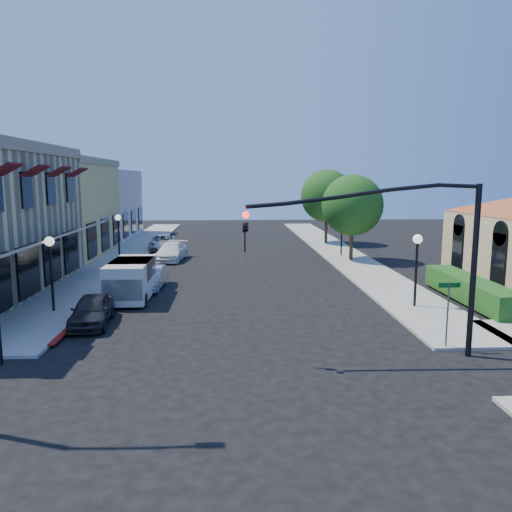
{
  "coord_description": "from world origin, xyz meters",
  "views": [
    {
      "loc": [
        -0.3,
        -14.85,
        6.17
      ],
      "look_at": [
        0.88,
        8.03,
        2.6
      ],
      "focal_mm": 35.0,
      "sensor_mm": 36.0,
      "label": 1
    }
  ],
  "objects_px": {
    "white_van": "(131,277)",
    "parked_car_c": "(171,252)",
    "street_name_sign": "(448,304)",
    "parked_car_a": "(92,310)",
    "street_tree_a": "(352,205)",
    "lamppost_right_near": "(417,252)",
    "lamppost_right_far": "(342,222)",
    "parked_car_d": "(163,242)",
    "lamppost_left_far": "(118,226)",
    "street_tree_b": "(327,196)",
    "signal_mast_arm": "(414,241)",
    "lamppost_left_near": "(50,255)",
    "parked_car_b": "(151,278)"
  },
  "relations": [
    {
      "from": "white_van",
      "to": "parked_car_c",
      "type": "distance_m",
      "value": 12.46
    },
    {
      "from": "street_name_sign",
      "to": "parked_car_a",
      "type": "bearing_deg",
      "value": 164.5
    },
    {
      "from": "street_tree_a",
      "to": "lamppost_right_near",
      "type": "bearing_deg",
      "value": -91.23
    },
    {
      "from": "street_tree_a",
      "to": "lamppost_right_far",
      "type": "relative_size",
      "value": 1.82
    },
    {
      "from": "lamppost_right_near",
      "to": "parked_car_d",
      "type": "bearing_deg",
      "value": 125.57
    },
    {
      "from": "parked_car_c",
      "to": "lamppost_right_far",
      "type": "bearing_deg",
      "value": 12.17
    },
    {
      "from": "street_tree_a",
      "to": "lamppost_left_far",
      "type": "xyz_separation_m",
      "value": [
        -17.3,
        0.0,
        -1.46
      ]
    },
    {
      "from": "street_tree_b",
      "to": "parked_car_c",
      "type": "bearing_deg",
      "value": -146.22
    },
    {
      "from": "parked_car_a",
      "to": "signal_mast_arm",
      "type": "bearing_deg",
      "value": -24.72
    },
    {
      "from": "lamppost_left_far",
      "to": "lamppost_right_far",
      "type": "relative_size",
      "value": 1.0
    },
    {
      "from": "street_tree_a",
      "to": "lamppost_right_near",
      "type": "distance_m",
      "value": 14.08
    },
    {
      "from": "lamppost_right_far",
      "to": "parked_car_a",
      "type": "xyz_separation_m",
      "value": [
        -14.7,
        -18.0,
        -2.1
      ]
    },
    {
      "from": "lamppost_left_far",
      "to": "lamppost_right_near",
      "type": "distance_m",
      "value": 22.02
    },
    {
      "from": "street_tree_b",
      "to": "lamppost_left_far",
      "type": "bearing_deg",
      "value": -149.97
    },
    {
      "from": "lamppost_left_near",
      "to": "parked_car_b",
      "type": "xyz_separation_m",
      "value": [
        3.7,
        5.0,
        -2.1
      ]
    },
    {
      "from": "street_name_sign",
      "to": "signal_mast_arm",
      "type": "bearing_deg",
      "value": -156.8
    },
    {
      "from": "parked_car_c",
      "to": "parked_car_d",
      "type": "xyz_separation_m",
      "value": [
        -1.4,
        5.66,
        -0.0
      ]
    },
    {
      "from": "street_name_sign",
      "to": "white_van",
      "type": "height_order",
      "value": "street_name_sign"
    },
    {
      "from": "street_tree_b",
      "to": "parked_car_a",
      "type": "xyz_separation_m",
      "value": [
        -15.0,
        -26.0,
        -3.91
      ]
    },
    {
      "from": "signal_mast_arm",
      "to": "lamppost_left_far",
      "type": "height_order",
      "value": "signal_mast_arm"
    },
    {
      "from": "white_van",
      "to": "street_tree_a",
      "type": "bearing_deg",
      "value": 39.09
    },
    {
      "from": "parked_car_a",
      "to": "parked_car_c",
      "type": "distance_m",
      "value": 16.96
    },
    {
      "from": "signal_mast_arm",
      "to": "parked_car_c",
      "type": "xyz_separation_m",
      "value": [
        -10.66,
        21.41,
        -3.42
      ]
    },
    {
      "from": "parked_car_b",
      "to": "parked_car_d",
      "type": "xyz_separation_m",
      "value": [
        -1.4,
        15.56,
        0.03
      ]
    },
    {
      "from": "white_van",
      "to": "lamppost_left_far",
      "type": "bearing_deg",
      "value": 105.04
    },
    {
      "from": "lamppost_right_near",
      "to": "parked_car_d",
      "type": "relative_size",
      "value": 0.75
    },
    {
      "from": "lamppost_right_far",
      "to": "parked_car_c",
      "type": "distance_m",
      "value": 13.5
    },
    {
      "from": "parked_car_c",
      "to": "lamppost_right_near",
      "type": "bearing_deg",
      "value": -40.8
    },
    {
      "from": "signal_mast_arm",
      "to": "parked_car_a",
      "type": "height_order",
      "value": "signal_mast_arm"
    },
    {
      "from": "signal_mast_arm",
      "to": "lamppost_left_near",
      "type": "height_order",
      "value": "signal_mast_arm"
    },
    {
      "from": "street_tree_a",
      "to": "white_van",
      "type": "distance_m",
      "value": 18.55
    },
    {
      "from": "lamppost_left_near",
      "to": "lamppost_right_near",
      "type": "relative_size",
      "value": 1.0
    },
    {
      "from": "lamppost_right_near",
      "to": "parked_car_c",
      "type": "relative_size",
      "value": 0.78
    },
    {
      "from": "parked_car_b",
      "to": "parked_car_d",
      "type": "bearing_deg",
      "value": 98.82
    },
    {
      "from": "parked_car_a",
      "to": "parked_car_d",
      "type": "distance_m",
      "value": 22.56
    },
    {
      "from": "lamppost_left_near",
      "to": "lamppost_left_far",
      "type": "bearing_deg",
      "value": 90.0
    },
    {
      "from": "white_van",
      "to": "parked_car_d",
      "type": "height_order",
      "value": "white_van"
    },
    {
      "from": "street_tree_b",
      "to": "parked_car_b",
      "type": "xyz_separation_m",
      "value": [
        -13.6,
        -19.0,
        -3.91
      ]
    },
    {
      "from": "street_name_sign",
      "to": "lamppost_left_near",
      "type": "height_order",
      "value": "lamppost_left_near"
    },
    {
      "from": "lamppost_right_near",
      "to": "lamppost_right_far",
      "type": "height_order",
      "value": "same"
    },
    {
      "from": "lamppost_right_far",
      "to": "parked_car_c",
      "type": "bearing_deg",
      "value": -175.29
    },
    {
      "from": "lamppost_left_near",
      "to": "parked_car_b",
      "type": "relative_size",
      "value": 0.92
    },
    {
      "from": "white_van",
      "to": "parked_car_b",
      "type": "bearing_deg",
      "value": 76.67
    },
    {
      "from": "lamppost_left_far",
      "to": "white_van",
      "type": "bearing_deg",
      "value": -74.96
    },
    {
      "from": "lamppost_left_near",
      "to": "lamppost_right_far",
      "type": "bearing_deg",
      "value": 43.26
    },
    {
      "from": "parked_car_a",
      "to": "lamppost_right_near",
      "type": "bearing_deg",
      "value": 3.51
    },
    {
      "from": "street_tree_b",
      "to": "lamppost_right_near",
      "type": "height_order",
      "value": "street_tree_b"
    },
    {
      "from": "street_tree_b",
      "to": "lamppost_right_far",
      "type": "xyz_separation_m",
      "value": [
        -0.3,
        -8.0,
        -1.81
      ]
    },
    {
      "from": "street_tree_a",
      "to": "parked_car_a",
      "type": "distance_m",
      "value": 22.22
    },
    {
      "from": "street_tree_a",
      "to": "street_name_sign",
      "type": "bearing_deg",
      "value": -93.76
    }
  ]
}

